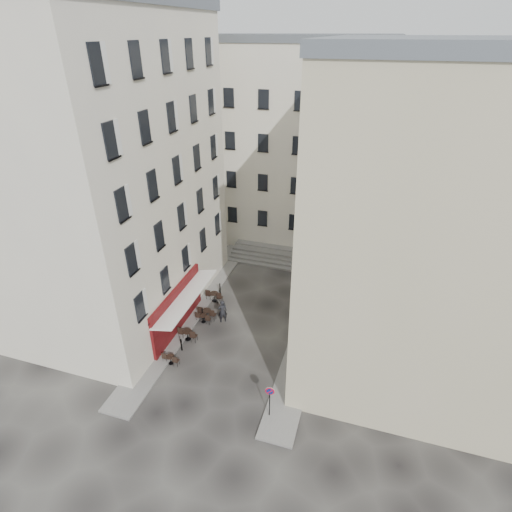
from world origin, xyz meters
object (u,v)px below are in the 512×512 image
at_px(bistro_table_b, 188,334).
at_px(pedestrian, 223,311).
at_px(bistro_table_a, 171,359).
at_px(no_parking_sign, 270,397).

height_order(bistro_table_b, pedestrian, pedestrian).
xyz_separation_m(bistro_table_a, pedestrian, (1.63, 5.03, 0.52)).
bearing_deg(bistro_table_b, pedestrian, 58.58).
bearing_deg(bistro_table_b, no_parking_sign, -32.10).
bearing_deg(bistro_table_b, bistro_table_a, -90.97).
bearing_deg(pedestrian, no_parking_sign, 94.33).
height_order(no_parking_sign, pedestrian, no_parking_sign).
bearing_deg(no_parking_sign, pedestrian, 121.05).
relative_size(no_parking_sign, bistro_table_b, 1.63).
bearing_deg(bistro_table_a, pedestrian, 72.05).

